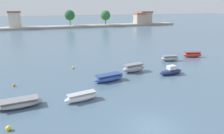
% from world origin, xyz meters
% --- Properties ---
extents(ground_plane, '(400.00, 400.00, 0.00)m').
position_xyz_m(ground_plane, '(0.00, 0.00, 0.00)').
color(ground_plane, '#476075').
extents(moored_boat_1, '(4.56, 2.04, 0.82)m').
position_xyz_m(moored_boat_1, '(-10.21, 7.46, 0.39)').
color(moored_boat_1, '#9E9EA3').
rests_on(moored_boat_1, ground).
extents(moored_boat_2, '(3.83, 1.71, 0.86)m').
position_xyz_m(moored_boat_2, '(-4.22, 6.85, 0.41)').
color(moored_boat_2, white).
rests_on(moored_boat_2, ground).
extents(moored_boat_3, '(4.47, 2.22, 0.92)m').
position_xyz_m(moored_boat_3, '(0.32, 11.58, 0.44)').
color(moored_boat_3, '#3856A8').
rests_on(moored_boat_3, ground).
extents(moored_boat_4, '(3.86, 2.04, 1.23)m').
position_xyz_m(moored_boat_4, '(5.01, 14.04, 0.59)').
color(moored_boat_4, '#9E9EA3').
rests_on(moored_boat_4, ground).
extents(moored_boat_5, '(3.91, 1.72, 1.28)m').
position_xyz_m(moored_boat_5, '(9.53, 11.26, 0.44)').
color(moored_boat_5, navy).
rests_on(moored_boat_5, ground).
extents(moored_boat_6, '(3.44, 1.51, 0.95)m').
position_xyz_m(moored_boat_6, '(13.80, 17.79, 0.46)').
color(moored_boat_6, '#9E9EA3').
rests_on(moored_boat_6, ground).
extents(moored_boat_7, '(3.79, 1.94, 0.97)m').
position_xyz_m(moored_boat_7, '(19.46, 18.78, 0.46)').
color(moored_boat_7, '#C63833').
rests_on(moored_boat_7, ground).
extents(mooring_buoy_0, '(0.36, 0.36, 0.36)m').
position_xyz_m(mooring_buoy_0, '(-3.13, 18.68, 0.18)').
color(mooring_buoy_0, yellow).
rests_on(mooring_buoy_0, ground).
extents(mooring_buoy_1, '(0.41, 0.41, 0.41)m').
position_xyz_m(mooring_buoy_1, '(-10.79, 3.40, 0.21)').
color(mooring_buoy_1, yellow).
rests_on(mooring_buoy_1, ground).
extents(mooring_buoy_2, '(0.32, 0.32, 0.32)m').
position_xyz_m(mooring_buoy_2, '(-11.15, 13.60, 0.16)').
color(mooring_buoy_2, orange).
rests_on(mooring_buoy_2, ground).
extents(distant_shoreline, '(113.64, 8.16, 7.44)m').
position_xyz_m(distant_shoreline, '(-1.17, 82.09, 2.38)').
color(distant_shoreline, gray).
rests_on(distant_shoreline, ground).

